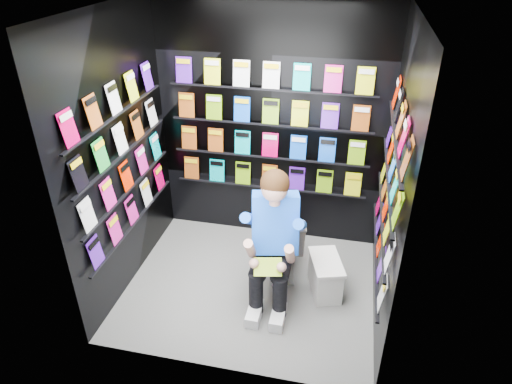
# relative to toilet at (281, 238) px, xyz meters

# --- Properties ---
(floor) EXTENTS (2.40, 2.40, 0.00)m
(floor) POSITION_rel_toilet_xyz_m (-0.24, -0.37, -0.37)
(floor) COLOR slate
(floor) RESTS_ON ground
(ceiling) EXTENTS (2.40, 2.40, 0.00)m
(ceiling) POSITION_rel_toilet_xyz_m (-0.24, -0.37, 2.23)
(ceiling) COLOR white
(ceiling) RESTS_ON floor
(wall_back) EXTENTS (2.40, 0.04, 2.60)m
(wall_back) POSITION_rel_toilet_xyz_m (-0.24, 0.63, 0.93)
(wall_back) COLOR black
(wall_back) RESTS_ON floor
(wall_front) EXTENTS (2.40, 0.04, 2.60)m
(wall_front) POSITION_rel_toilet_xyz_m (-0.24, -1.37, 0.93)
(wall_front) COLOR black
(wall_front) RESTS_ON floor
(wall_left) EXTENTS (0.04, 2.00, 2.60)m
(wall_left) POSITION_rel_toilet_xyz_m (-1.44, -0.37, 0.93)
(wall_left) COLOR black
(wall_left) RESTS_ON floor
(wall_right) EXTENTS (0.04, 2.00, 2.60)m
(wall_right) POSITION_rel_toilet_xyz_m (0.96, -0.37, 0.93)
(wall_right) COLOR black
(wall_right) RESTS_ON floor
(comics_back) EXTENTS (2.10, 0.06, 1.37)m
(comics_back) POSITION_rel_toilet_xyz_m (-0.24, 0.60, 0.94)
(comics_back) COLOR #C6004F
(comics_back) RESTS_ON wall_back
(comics_left) EXTENTS (0.06, 1.70, 1.37)m
(comics_left) POSITION_rel_toilet_xyz_m (-1.41, -0.37, 0.94)
(comics_left) COLOR #C6004F
(comics_left) RESTS_ON wall_left
(comics_right) EXTENTS (0.06, 1.70, 1.37)m
(comics_right) POSITION_rel_toilet_xyz_m (0.93, -0.37, 0.94)
(comics_right) COLOR #C6004F
(comics_right) RESTS_ON wall_right
(toilet) EXTENTS (0.56, 0.82, 0.73)m
(toilet) POSITION_rel_toilet_xyz_m (0.00, 0.00, 0.00)
(toilet) COLOR white
(toilet) RESTS_ON floor
(longbox) EXTENTS (0.37, 0.50, 0.34)m
(longbox) POSITION_rel_toilet_xyz_m (0.48, -0.26, -0.20)
(longbox) COLOR silver
(longbox) RESTS_ON floor
(longbox_lid) EXTENTS (0.40, 0.53, 0.03)m
(longbox_lid) POSITION_rel_toilet_xyz_m (0.48, -0.26, -0.01)
(longbox_lid) COLOR silver
(longbox_lid) RESTS_ON longbox
(reader) EXTENTS (0.72, 0.93, 1.52)m
(reader) POSITION_rel_toilet_xyz_m (0.00, -0.38, 0.43)
(reader) COLOR blue
(reader) RESTS_ON toilet
(held_comic) EXTENTS (0.27, 0.19, 0.10)m
(held_comic) POSITION_rel_toilet_xyz_m (-0.00, -0.73, 0.21)
(held_comic) COLOR #20A019
(held_comic) RESTS_ON reader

